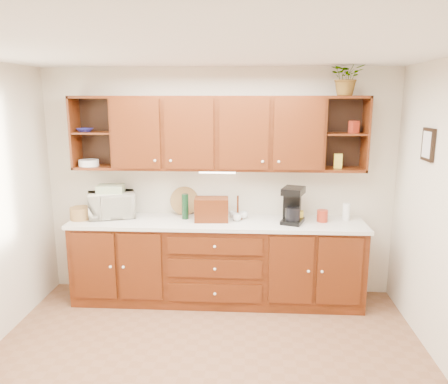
# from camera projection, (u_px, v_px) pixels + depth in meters

# --- Properties ---
(floor) EXTENTS (4.00, 4.00, 0.00)m
(floor) POSITION_uv_depth(u_px,v_px,m) (204.00, 378.00, 3.61)
(floor) COLOR brown
(floor) RESTS_ON ground
(ceiling) EXTENTS (4.00, 4.00, 0.00)m
(ceiling) POSITION_uv_depth(u_px,v_px,m) (201.00, 49.00, 3.06)
(ceiling) COLOR white
(ceiling) RESTS_ON back_wall
(back_wall) EXTENTS (4.00, 0.00, 4.00)m
(back_wall) POSITION_uv_depth(u_px,v_px,m) (219.00, 183.00, 5.04)
(back_wall) COLOR beige
(back_wall) RESTS_ON floor
(base_cabinets) EXTENTS (3.20, 0.60, 0.90)m
(base_cabinets) POSITION_uv_depth(u_px,v_px,m) (217.00, 262.00, 4.93)
(base_cabinets) COLOR #381706
(base_cabinets) RESTS_ON floor
(countertop) EXTENTS (3.24, 0.64, 0.04)m
(countertop) POSITION_uv_depth(u_px,v_px,m) (217.00, 222.00, 4.82)
(countertop) COLOR silver
(countertop) RESTS_ON base_cabinets
(upper_cabinets) EXTENTS (3.20, 0.33, 0.80)m
(upper_cabinets) POSITION_uv_depth(u_px,v_px,m) (218.00, 133.00, 4.76)
(upper_cabinets) COLOR #381706
(upper_cabinets) RESTS_ON back_wall
(undercabinet_light) EXTENTS (0.40, 0.05, 0.02)m
(undercabinet_light) POSITION_uv_depth(u_px,v_px,m) (217.00, 172.00, 4.79)
(undercabinet_light) COLOR white
(undercabinet_light) RESTS_ON upper_cabinets
(framed_picture) EXTENTS (0.03, 0.24, 0.30)m
(framed_picture) POSITION_uv_depth(u_px,v_px,m) (428.00, 145.00, 3.98)
(framed_picture) COLOR black
(framed_picture) RESTS_ON right_wall
(wicker_basket) EXTENTS (0.24, 0.24, 0.14)m
(wicker_basket) POSITION_uv_depth(u_px,v_px,m) (81.00, 213.00, 4.86)
(wicker_basket) COLOR olive
(wicker_basket) RESTS_ON countertop
(microwave) EXTENTS (0.60, 0.50, 0.28)m
(microwave) POSITION_uv_depth(u_px,v_px,m) (112.00, 205.00, 4.94)
(microwave) COLOR beige
(microwave) RESTS_ON countertop
(towel_stack) EXTENTS (0.31, 0.24, 0.09)m
(towel_stack) POSITION_uv_depth(u_px,v_px,m) (111.00, 189.00, 4.90)
(towel_stack) COLOR #DED668
(towel_stack) RESTS_ON microwave
(wine_bottle) EXTENTS (0.08, 0.08, 0.28)m
(wine_bottle) POSITION_uv_depth(u_px,v_px,m) (185.00, 206.00, 4.86)
(wine_bottle) COLOR black
(wine_bottle) RESTS_ON countertop
(woven_tray) EXTENTS (0.34, 0.18, 0.33)m
(woven_tray) POSITION_uv_depth(u_px,v_px,m) (185.00, 214.00, 5.08)
(woven_tray) COLOR olive
(woven_tray) RESTS_ON countertop
(bread_box) EXTENTS (0.38, 0.25, 0.26)m
(bread_box) POSITION_uv_depth(u_px,v_px,m) (212.00, 209.00, 4.79)
(bread_box) COLOR #381706
(bread_box) RESTS_ON countertop
(mug_tree) EXTENTS (0.26, 0.24, 0.27)m
(mug_tree) POSITION_uv_depth(u_px,v_px,m) (238.00, 215.00, 4.87)
(mug_tree) COLOR #381706
(mug_tree) RESTS_ON countertop
(canister_red) EXTENTS (0.12, 0.12, 0.13)m
(canister_red) POSITION_uv_depth(u_px,v_px,m) (322.00, 216.00, 4.76)
(canister_red) COLOR #9F2A17
(canister_red) RESTS_ON countertop
(canister_white) EXTENTS (0.10, 0.10, 0.19)m
(canister_white) POSITION_uv_depth(u_px,v_px,m) (346.00, 212.00, 4.83)
(canister_white) COLOR white
(canister_white) RESTS_ON countertop
(canister_yellow) EXTENTS (0.12, 0.12, 0.11)m
(canister_yellow) POSITION_uv_depth(u_px,v_px,m) (299.00, 216.00, 4.81)
(canister_yellow) COLOR gold
(canister_yellow) RESTS_ON countertop
(coffee_maker) EXTENTS (0.29, 0.33, 0.39)m
(coffee_maker) POSITION_uv_depth(u_px,v_px,m) (293.00, 206.00, 4.71)
(coffee_maker) COLOR black
(coffee_maker) RESTS_ON countertop
(bowl_stack) EXTENTS (0.21, 0.21, 0.04)m
(bowl_stack) POSITION_uv_depth(u_px,v_px,m) (85.00, 130.00, 4.81)
(bowl_stack) COLOR navy
(bowl_stack) RESTS_ON upper_cabinets
(plate_stack) EXTENTS (0.23, 0.23, 0.07)m
(plate_stack) POSITION_uv_depth(u_px,v_px,m) (89.00, 163.00, 4.88)
(plate_stack) COLOR white
(plate_stack) RESTS_ON upper_cabinets
(pantry_box_yellow) EXTENTS (0.10, 0.08, 0.16)m
(pantry_box_yellow) POSITION_uv_depth(u_px,v_px,m) (338.00, 161.00, 4.73)
(pantry_box_yellow) COLOR gold
(pantry_box_yellow) RESTS_ON upper_cabinets
(pantry_box_red) EXTENTS (0.11, 0.10, 0.13)m
(pantry_box_red) POSITION_uv_depth(u_px,v_px,m) (354.00, 127.00, 4.63)
(pantry_box_red) COLOR #9F2A17
(pantry_box_red) RESTS_ON upper_cabinets
(potted_plant) EXTENTS (0.37, 0.33, 0.38)m
(potted_plant) POSITION_uv_depth(u_px,v_px,m) (347.00, 77.00, 4.49)
(potted_plant) COLOR #999999
(potted_plant) RESTS_ON upper_cabinets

